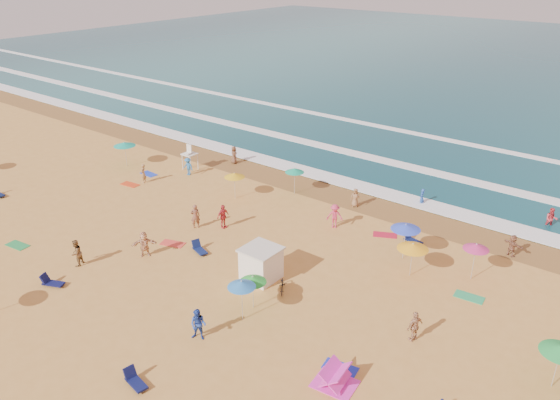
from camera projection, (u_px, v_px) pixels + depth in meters
The scene contains 13 objects.
ground at pixel (230, 249), 37.51m from camera, with size 220.00×220.00×0.00m, color gold.
ocean at pixel (549, 66), 97.74m from camera, with size 220.00×140.00×0.18m, color #0C4756.
wet_sand at pixel (330, 192), 46.47m from camera, with size 220.00×220.00×0.00m, color olive.
surf_foam at pixel (380, 162), 52.76m from camera, with size 200.00×18.70×0.05m.
cabana at pixel (261, 264), 33.81m from camera, with size 2.00×2.00×2.00m, color white.
cabana_roof at pixel (261, 249), 33.37m from camera, with size 2.20×2.20×0.12m, color silver.
bicycle at pixel (282, 285), 32.77m from camera, with size 0.54×1.54×0.81m, color black.
lifeguard_stand at pixel (190, 159), 50.87m from camera, with size 1.20×1.20×2.10m, color white, non-canonical shape.
beach_umbrellas at pixel (245, 235), 34.77m from camera, with size 57.41×26.78×0.79m.
loungers at pixel (299, 312), 30.71m from camera, with size 55.73×21.66×0.34m.
towels at pixel (240, 255), 36.79m from camera, with size 57.18×18.48×0.03m.
popup_tents at pixel (548, 387), 24.83m from camera, with size 18.22×12.30×1.20m.
beachgoers at pixel (283, 223), 39.40m from camera, with size 50.75×26.28×2.12m.
Camera 1 is at (22.89, -23.66, 18.63)m, focal length 35.00 mm.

